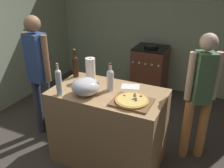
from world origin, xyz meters
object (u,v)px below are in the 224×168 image
(wine_bottle_dark, at_px, (75,66))
(stove, at_px, (150,71))
(pizza, at_px, (132,100))
(wine_bottle_clear, at_px, (59,81))
(person_in_red, at_px, (200,93))
(paper_towel_roll, at_px, (90,69))
(person_in_stripes, at_px, (39,71))
(mixing_bowl, at_px, (85,87))
(wine_bottle_green, at_px, (110,79))

(wine_bottle_dark, height_order, stove, wine_bottle_dark)
(wine_bottle_dark, bearing_deg, pizza, -21.30)
(wine_bottle_clear, bearing_deg, stove, 81.01)
(stove, relative_size, person_in_red, 0.60)
(paper_towel_roll, bearing_deg, person_in_red, 11.65)
(wine_bottle_clear, bearing_deg, person_in_stripes, 148.69)
(mixing_bowl, xyz_separation_m, wine_bottle_clear, (-0.25, -0.12, 0.07))
(mixing_bowl, height_order, paper_towel_roll, paper_towel_roll)
(paper_towel_roll, bearing_deg, wine_bottle_green, -25.71)
(pizza, height_order, paper_towel_roll, paper_towel_roll)
(stove, height_order, person_in_stripes, person_in_stripes)
(pizza, xyz_separation_m, person_in_red, (0.60, 0.61, -0.06))
(stove, bearing_deg, mixing_bowl, -92.80)
(pizza, distance_m, person_in_stripes, 1.38)
(pizza, relative_size, person_in_stripes, 0.20)
(paper_towel_roll, relative_size, wine_bottle_dark, 0.78)
(mixing_bowl, height_order, person_in_red, person_in_red)
(mixing_bowl, distance_m, wine_bottle_green, 0.29)
(wine_bottle_green, distance_m, stove, 1.98)
(paper_towel_roll, xyz_separation_m, person_in_stripes, (-0.70, -0.14, -0.09))
(paper_towel_roll, distance_m, person_in_stripes, 0.71)
(mixing_bowl, relative_size, paper_towel_roll, 1.10)
(wine_bottle_clear, bearing_deg, wine_bottle_green, 36.94)
(stove, xyz_separation_m, person_in_stripes, (-0.95, -1.86, 0.51))
(wine_bottle_green, relative_size, person_in_red, 0.20)
(pizza, distance_m, stove, 2.17)
(paper_towel_roll, relative_size, person_in_red, 0.18)
(person_in_stripes, bearing_deg, pizza, -8.62)
(mixing_bowl, bearing_deg, pizza, 3.47)
(wine_bottle_green, height_order, stove, wine_bottle_green)
(wine_bottle_dark, bearing_deg, paper_towel_roll, -0.15)
(person_in_stripes, relative_size, person_in_red, 1.06)
(person_in_stripes, bearing_deg, wine_bottle_clear, -31.31)
(person_in_stripes, height_order, person_in_red, person_in_stripes)
(paper_towel_roll, bearing_deg, mixing_bowl, -68.31)
(pizza, bearing_deg, person_in_stripes, 171.38)
(wine_bottle_dark, xyz_separation_m, stove, (0.47, 1.72, -0.61))
(wine_bottle_dark, xyz_separation_m, person_in_red, (1.48, 0.26, -0.18))
(pizza, distance_m, wine_bottle_dark, 0.96)
(wine_bottle_clear, distance_m, stove, 2.34)
(wine_bottle_clear, relative_size, person_in_red, 0.23)
(mixing_bowl, distance_m, wine_bottle_dark, 0.53)
(wine_bottle_dark, distance_m, person_in_stripes, 0.51)
(wine_bottle_clear, xyz_separation_m, person_in_stripes, (-0.60, 0.36, -0.12))
(wine_bottle_dark, bearing_deg, person_in_stripes, -163.91)
(mixing_bowl, distance_m, person_in_stripes, 0.88)
(pizza, relative_size, wine_bottle_dark, 0.95)
(paper_towel_roll, bearing_deg, wine_bottle_clear, -101.17)
(wine_bottle_dark, relative_size, person_in_stripes, 0.21)
(pizza, bearing_deg, person_in_red, 45.50)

